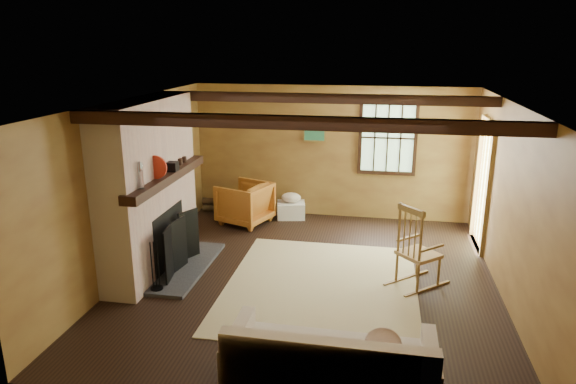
% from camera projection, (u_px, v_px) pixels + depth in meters
% --- Properties ---
extents(ground, '(5.50, 5.50, 0.00)m').
position_uv_depth(ground, '(309.00, 279.00, 7.05)').
color(ground, black).
rests_on(ground, ground).
extents(room_envelope, '(5.02, 5.52, 2.44)m').
position_uv_depth(room_envelope, '(329.00, 159.00, 6.80)').
color(room_envelope, olive).
rests_on(room_envelope, ground).
extents(fireplace, '(1.02, 2.30, 2.40)m').
position_uv_depth(fireplace, '(151.00, 194.00, 7.13)').
color(fireplace, '#A95841').
rests_on(fireplace, ground).
extents(rug, '(2.50, 3.00, 0.01)m').
position_uv_depth(rug, '(321.00, 286.00, 6.83)').
color(rug, tan).
rests_on(rug, ground).
extents(rocking_chair, '(0.89, 0.87, 1.13)m').
position_uv_depth(rocking_chair, '(417.00, 252.00, 6.73)').
color(rocking_chair, tan).
rests_on(rocking_chair, ground).
extents(sofa, '(1.89, 0.85, 0.76)m').
position_uv_depth(sofa, '(331.00, 370.00, 4.64)').
color(sofa, white).
rests_on(sofa, ground).
extents(firewood_pile, '(0.72, 0.13, 0.26)m').
position_uv_depth(firewood_pile, '(221.00, 205.00, 9.80)').
color(firewood_pile, brown).
rests_on(firewood_pile, ground).
extents(laundry_basket, '(0.56, 0.47, 0.30)m').
position_uv_depth(laundry_basket, '(291.00, 210.00, 9.46)').
color(laundry_basket, white).
rests_on(laundry_basket, ground).
extents(basket_pillow, '(0.45, 0.41, 0.18)m').
position_uv_depth(basket_pillow, '(291.00, 198.00, 9.39)').
color(basket_pillow, white).
rests_on(basket_pillow, laundry_basket).
extents(armchair, '(1.05, 1.03, 0.75)m').
position_uv_depth(armchair, '(245.00, 203.00, 9.12)').
color(armchair, '#BF6026').
rests_on(armchair, ground).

